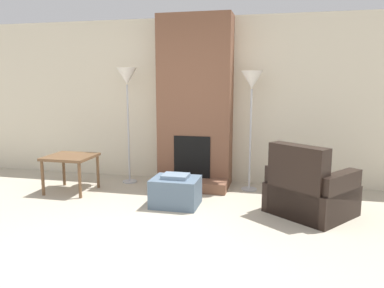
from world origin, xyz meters
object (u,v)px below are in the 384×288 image
at_px(armchair, 308,193).
at_px(side_table, 70,160).
at_px(floor_lamp_right, 252,87).
at_px(floor_lamp_left, 127,83).
at_px(ottoman, 176,191).

relative_size(armchair, side_table, 1.79).
distance_m(armchair, floor_lamp_right, 1.74).
height_order(floor_lamp_left, floor_lamp_right, floor_lamp_left).
bearing_deg(ottoman, armchair, 1.15).
xyz_separation_m(armchair, floor_lamp_right, (-0.77, 0.92, 1.25)).
bearing_deg(side_table, floor_lamp_right, 14.95).
relative_size(side_table, floor_lamp_left, 0.36).
height_order(side_table, floor_lamp_right, floor_lamp_right).
height_order(ottoman, floor_lamp_right, floor_lamp_right).
xyz_separation_m(ottoman, side_table, (-1.67, 0.27, 0.28)).
bearing_deg(floor_lamp_right, armchair, -49.99).
relative_size(armchair, floor_lamp_right, 0.67).
xyz_separation_m(armchair, side_table, (-3.33, 0.24, 0.19)).
relative_size(ottoman, floor_lamp_left, 0.33).
bearing_deg(ottoman, side_table, 170.73).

